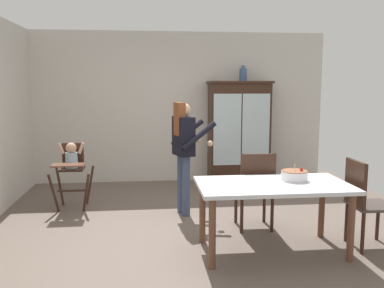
{
  "coord_description": "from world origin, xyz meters",
  "views": [
    {
      "loc": [
        -0.62,
        -4.99,
        1.76
      ],
      "look_at": [
        0.01,
        0.7,
        0.95
      ],
      "focal_mm": 39.16,
      "sensor_mm": 36.0,
      "label": 1
    }
  ],
  "objects_px": {
    "ceramic_vase": "(243,74)",
    "birthday_cake": "(294,175)",
    "dining_chair_right_end": "(363,198)",
    "china_cabinet": "(239,132)",
    "dining_table": "(273,192)",
    "adult_person": "(184,144)",
    "dining_chair_far_side": "(256,186)",
    "high_chair_with_toddler": "(72,163)"
  },
  "relations": [
    {
      "from": "dining_chair_right_end",
      "to": "dining_table",
      "type": "bearing_deg",
      "value": 91.21
    },
    {
      "from": "birthday_cake",
      "to": "adult_person",
      "type": "bearing_deg",
      "value": 129.9
    },
    {
      "from": "ceramic_vase",
      "to": "china_cabinet",
      "type": "bearing_deg",
      "value": -176.42
    },
    {
      "from": "china_cabinet",
      "to": "birthday_cake",
      "type": "bearing_deg",
      "value": -91.52
    },
    {
      "from": "dining_chair_right_end",
      "to": "high_chair_with_toddler",
      "type": "bearing_deg",
      "value": 62.11
    },
    {
      "from": "birthday_cake",
      "to": "dining_table",
      "type": "bearing_deg",
      "value": -157.77
    },
    {
      "from": "high_chair_with_toddler",
      "to": "dining_table",
      "type": "bearing_deg",
      "value": -38.45
    },
    {
      "from": "ceramic_vase",
      "to": "dining_table",
      "type": "relative_size",
      "value": 0.17
    },
    {
      "from": "high_chair_with_toddler",
      "to": "dining_table",
      "type": "relative_size",
      "value": 0.6
    },
    {
      "from": "ceramic_vase",
      "to": "dining_chair_far_side",
      "type": "xyz_separation_m",
      "value": [
        -0.42,
        -2.55,
        -1.39
      ]
    },
    {
      "from": "china_cabinet",
      "to": "high_chair_with_toddler",
      "type": "xyz_separation_m",
      "value": [
        -2.73,
        -1.34,
        -0.27
      ]
    },
    {
      "from": "high_chair_with_toddler",
      "to": "dining_chair_far_side",
      "type": "bearing_deg",
      "value": -27.33
    },
    {
      "from": "dining_table",
      "to": "ceramic_vase",
      "type": "bearing_deg",
      "value": 82.72
    },
    {
      "from": "dining_chair_far_side",
      "to": "dining_chair_right_end",
      "type": "distance_m",
      "value": 1.21
    },
    {
      "from": "china_cabinet",
      "to": "dining_chair_right_end",
      "type": "relative_size",
      "value": 1.9
    },
    {
      "from": "adult_person",
      "to": "dining_chair_right_end",
      "type": "relative_size",
      "value": 1.59
    },
    {
      "from": "adult_person",
      "to": "birthday_cake",
      "type": "bearing_deg",
      "value": -156.71
    },
    {
      "from": "dining_table",
      "to": "dining_chair_right_end",
      "type": "bearing_deg",
      "value": 0.31
    },
    {
      "from": "china_cabinet",
      "to": "adult_person",
      "type": "distance_m",
      "value": 2.14
    },
    {
      "from": "birthday_cake",
      "to": "dining_chair_far_side",
      "type": "height_order",
      "value": "dining_chair_far_side"
    },
    {
      "from": "ceramic_vase",
      "to": "dining_chair_right_end",
      "type": "height_order",
      "value": "ceramic_vase"
    },
    {
      "from": "dining_table",
      "to": "dining_chair_far_side",
      "type": "relative_size",
      "value": 1.65
    },
    {
      "from": "dining_table",
      "to": "adult_person",
      "type": "bearing_deg",
      "value": 120.06
    },
    {
      "from": "dining_table",
      "to": "birthday_cake",
      "type": "height_order",
      "value": "birthday_cake"
    },
    {
      "from": "ceramic_vase",
      "to": "adult_person",
      "type": "xyz_separation_m",
      "value": [
        -1.22,
        -1.81,
        -0.98
      ]
    },
    {
      "from": "dining_table",
      "to": "high_chair_with_toddler",
      "type": "bearing_deg",
      "value": 141.87
    },
    {
      "from": "china_cabinet",
      "to": "dining_table",
      "type": "relative_size",
      "value": 1.15
    },
    {
      "from": "ceramic_vase",
      "to": "dining_chair_right_end",
      "type": "distance_m",
      "value": 3.54
    },
    {
      "from": "high_chair_with_toddler",
      "to": "ceramic_vase",
      "type": "bearing_deg",
      "value": 25.34
    },
    {
      "from": "ceramic_vase",
      "to": "dining_chair_right_end",
      "type": "bearing_deg",
      "value": -79.39
    },
    {
      "from": "adult_person",
      "to": "dining_chair_right_end",
      "type": "bearing_deg",
      "value": -144.05
    },
    {
      "from": "ceramic_vase",
      "to": "high_chair_with_toddler",
      "type": "bearing_deg",
      "value": -154.34
    },
    {
      "from": "adult_person",
      "to": "birthday_cake",
      "type": "relative_size",
      "value": 5.47
    },
    {
      "from": "dining_chair_far_side",
      "to": "china_cabinet",
      "type": "bearing_deg",
      "value": -96.44
    },
    {
      "from": "ceramic_vase",
      "to": "birthday_cake",
      "type": "relative_size",
      "value": 0.96
    },
    {
      "from": "birthday_cake",
      "to": "dining_chair_right_end",
      "type": "xyz_separation_m",
      "value": [
        0.74,
        -0.1,
        -0.24
      ]
    },
    {
      "from": "ceramic_vase",
      "to": "birthday_cake",
      "type": "height_order",
      "value": "ceramic_vase"
    },
    {
      "from": "ceramic_vase",
      "to": "dining_chair_far_side",
      "type": "distance_m",
      "value": 2.93
    },
    {
      "from": "adult_person",
      "to": "dining_chair_right_end",
      "type": "xyz_separation_m",
      "value": [
        1.82,
        -1.39,
        -0.41
      ]
    },
    {
      "from": "china_cabinet",
      "to": "birthday_cake",
      "type": "distance_m",
      "value": 3.1
    },
    {
      "from": "dining_table",
      "to": "dining_chair_right_end",
      "type": "distance_m",
      "value": 1.01
    },
    {
      "from": "china_cabinet",
      "to": "adult_person",
      "type": "relative_size",
      "value": 1.19
    }
  ]
}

